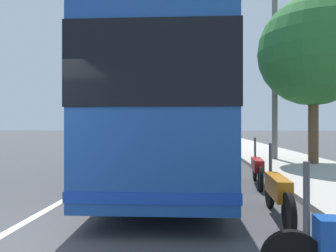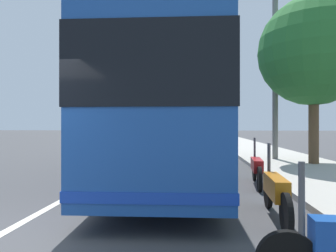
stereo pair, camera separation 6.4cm
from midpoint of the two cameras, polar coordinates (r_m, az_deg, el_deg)
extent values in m
cube|color=#B2ADA3|center=(14.21, 21.40, -6.14)|extent=(110.00, 3.60, 0.14)
cube|color=silver|center=(13.95, -6.36, -6.53)|extent=(110.00, 0.16, 0.01)
cube|color=#1E4C9E|center=(10.22, 0.62, 2.16)|extent=(12.38, 2.85, 3.25)
cube|color=black|center=(10.25, 0.62, 4.81)|extent=(12.42, 2.90, 1.21)
cube|color=#193FB2|center=(10.26, 0.62, -5.52)|extent=(12.41, 2.89, 0.16)
cylinder|color=black|center=(14.27, -3.11, -4.39)|extent=(1.01, 0.34, 1.00)
cylinder|color=black|center=(14.20, 5.83, -4.41)|extent=(1.01, 0.34, 1.00)
cylinder|color=black|center=(6.55, -10.84, -9.52)|extent=(1.01, 0.34, 1.00)
cylinder|color=black|center=(6.40, 9.06, -9.76)|extent=(1.01, 0.34, 1.00)
cylinder|color=#4C4C51|center=(3.17, 24.50, -12.44)|extent=(0.06, 0.06, 0.70)
cylinder|color=black|center=(6.29, 18.66, -11.71)|extent=(0.62, 0.12, 0.61)
cylinder|color=black|center=(4.86, 21.83, -15.23)|extent=(0.62, 0.12, 0.61)
cube|color=orange|center=(5.52, 20.03, -10.72)|extent=(1.14, 0.31, 0.34)
cylinder|color=#4C4C51|center=(6.09, 18.84, -6.38)|extent=(0.06, 0.06, 0.70)
cylinder|color=black|center=(9.23, 16.21, -7.99)|extent=(0.61, 0.14, 0.61)
cylinder|color=black|center=(7.72, 17.17, -9.55)|extent=(0.61, 0.14, 0.61)
cube|color=red|center=(8.44, 16.65, -7.02)|extent=(1.17, 0.36, 0.31)
cylinder|color=#4C4C51|center=(9.05, 16.27, -4.32)|extent=(0.06, 0.06, 0.70)
cube|color=black|center=(45.74, 4.78, -1.30)|extent=(4.55, 2.04, 0.81)
cube|color=black|center=(45.57, 4.80, -0.43)|extent=(2.40, 1.75, 0.59)
cylinder|color=black|center=(47.17, 3.72, -1.58)|extent=(0.65, 0.26, 0.64)
cylinder|color=black|center=(47.26, 5.64, -1.58)|extent=(0.65, 0.26, 0.64)
cylinder|color=black|center=(44.24, 3.87, -1.68)|extent=(0.65, 0.26, 0.64)
cylinder|color=black|center=(44.34, 5.91, -1.68)|extent=(0.65, 0.26, 0.64)
cube|color=gold|center=(45.00, -0.39, -1.34)|extent=(4.41, 2.08, 0.77)
cube|color=black|center=(45.17, -0.35, -0.53)|extent=(2.20, 1.82, 0.50)
cylinder|color=black|center=(43.48, 0.43, -1.71)|extent=(0.65, 0.25, 0.64)
cylinder|color=black|center=(43.74, -1.77, -1.70)|extent=(0.65, 0.25, 0.64)
cylinder|color=black|center=(46.30, 0.92, -1.61)|extent=(0.65, 0.25, 0.64)
cylinder|color=black|center=(46.55, -1.15, -1.60)|extent=(0.65, 0.25, 0.64)
cube|color=navy|center=(32.76, 5.04, -1.86)|extent=(4.33, 1.94, 0.73)
cube|color=black|center=(32.67, 5.04, -0.69)|extent=(2.05, 1.73, 0.60)
cylinder|color=black|center=(34.17, 3.60, -2.16)|extent=(0.65, 0.24, 0.64)
cylinder|color=black|center=(34.21, 6.36, -2.16)|extent=(0.65, 0.24, 0.64)
cylinder|color=black|center=(31.35, 3.60, -2.35)|extent=(0.65, 0.24, 0.64)
cylinder|color=black|center=(31.39, 6.61, -2.35)|extent=(0.65, 0.24, 0.64)
cube|color=gray|center=(37.36, 4.73, -1.56)|extent=(4.03, 1.94, 0.84)
cube|color=black|center=(37.14, 4.74, -0.51)|extent=(1.99, 1.72, 0.54)
cylinder|color=black|center=(38.66, 3.46, -1.92)|extent=(0.65, 0.25, 0.64)
cylinder|color=black|center=(38.71, 5.87, -1.92)|extent=(0.65, 0.25, 0.64)
cylinder|color=black|center=(36.04, 3.50, -2.05)|extent=(0.65, 0.25, 0.64)
cylinder|color=black|center=(36.10, 6.08, -2.05)|extent=(0.65, 0.25, 0.64)
cylinder|color=brown|center=(12.97, 25.96, 0.11)|extent=(0.37, 0.37, 3.23)
sphere|color=#286B2D|center=(13.30, 25.96, 12.61)|extent=(4.21, 4.21, 4.21)
cylinder|color=slate|center=(14.42, 19.73, 11.36)|extent=(0.24, 0.24, 8.86)
camera|label=1|loc=(0.03, -89.84, 0.00)|focal=32.23mm
camera|label=2|loc=(0.03, 90.16, 0.00)|focal=32.23mm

